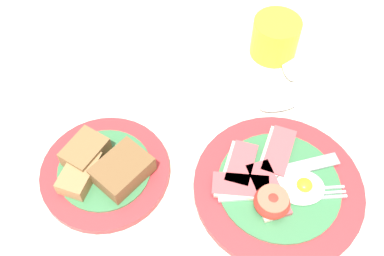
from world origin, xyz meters
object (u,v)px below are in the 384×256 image
object	(u,v)px
breakfast_plate	(276,187)
bread_plate	(104,169)
teaspoon_stray	(295,102)
sugar_cup	(275,37)
teaspoon_near_cup	(291,78)

from	to	relation	value
breakfast_plate	bread_plate	xyz separation A→B (m)	(-0.26, 0.02, 0.01)
breakfast_plate	bread_plate	distance (m)	0.26
breakfast_plate	teaspoon_stray	xyz separation A→B (m)	(0.05, 0.16, -0.01)
sugar_cup	teaspoon_near_cup	xyz separation A→B (m)	(0.03, -0.07, -0.03)
breakfast_plate	teaspoon_near_cup	size ratio (longest dim) A/B	1.30
sugar_cup	teaspoon_stray	distance (m)	0.13
sugar_cup	teaspoon_near_cup	bearing A→B (deg)	-67.88
breakfast_plate	bread_plate	bearing A→B (deg)	175.32
bread_plate	breakfast_plate	bearing A→B (deg)	-4.68
breakfast_plate	sugar_cup	world-z (taller)	sugar_cup
breakfast_plate	teaspoon_near_cup	xyz separation A→B (m)	(0.05, 0.22, -0.01)
teaspoon_stray	bread_plate	bearing A→B (deg)	10.43
teaspoon_near_cup	teaspoon_stray	distance (m)	0.05
breakfast_plate	teaspoon_near_cup	world-z (taller)	breakfast_plate
teaspoon_near_cup	sugar_cup	bearing A→B (deg)	19.24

